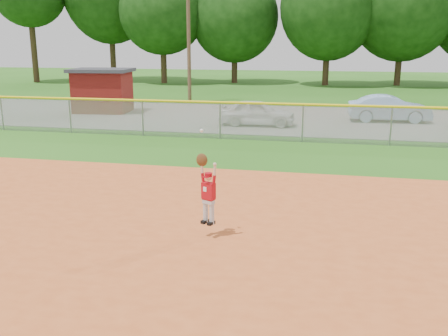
# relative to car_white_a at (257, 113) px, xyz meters

# --- Properties ---
(ground) EXTENTS (120.00, 120.00, 0.00)m
(ground) POSITION_rel_car_white_a_xyz_m (2.32, -13.52, -0.64)
(ground) COLOR #265D15
(ground) RESTS_ON ground
(clay_infield) EXTENTS (24.00, 16.00, 0.04)m
(clay_infield) POSITION_rel_car_white_a_xyz_m (2.32, -16.52, -0.62)
(clay_infield) COLOR #C15322
(clay_infield) RESTS_ON ground
(parking_strip) EXTENTS (44.00, 10.00, 0.03)m
(parking_strip) POSITION_rel_car_white_a_xyz_m (2.32, 2.48, -0.62)
(parking_strip) COLOR gray
(parking_strip) RESTS_ON ground
(car_white_a) EXTENTS (3.60, 1.53, 1.21)m
(car_white_a) POSITION_rel_car_white_a_xyz_m (0.00, 0.00, 0.00)
(car_white_a) COLOR white
(car_white_a) RESTS_ON parking_strip
(car_blue) EXTENTS (4.00, 1.62, 1.29)m
(car_blue) POSITION_rel_car_white_a_xyz_m (6.22, 2.50, 0.04)
(car_blue) COLOR #8BABCF
(car_blue) RESTS_ON parking_strip
(utility_shed) EXTENTS (3.46, 2.81, 2.43)m
(utility_shed) POSITION_rel_car_white_a_xyz_m (-9.12, 2.80, 0.60)
(utility_shed) COLOR #540F0C
(utility_shed) RESTS_ON ground
(outfield_fence) EXTENTS (40.06, 0.10, 1.55)m
(outfield_fence) POSITION_rel_car_white_a_xyz_m (2.32, -3.52, 0.25)
(outfield_fence) COLOR gray
(outfield_fence) RESTS_ON ground
(power_lines) EXTENTS (19.40, 0.24, 9.00)m
(power_lines) POSITION_rel_car_white_a_xyz_m (3.32, 8.48, 4.04)
(power_lines) COLOR #4C3823
(power_lines) RESTS_ON ground
(ballplayer) EXTENTS (0.46, 0.31, 1.92)m
(ballplayer) POSITION_rel_car_white_a_xyz_m (1.01, -13.96, 0.39)
(ballplayer) COLOR silver
(ballplayer) RESTS_ON ground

